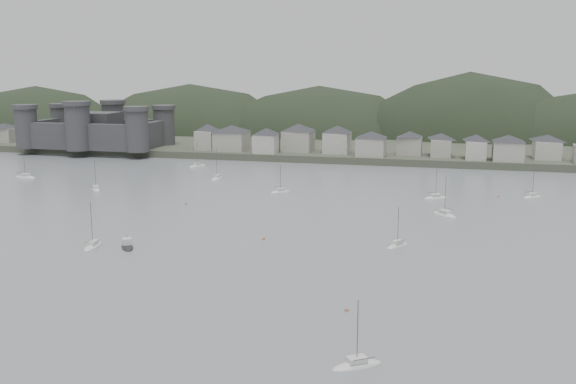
# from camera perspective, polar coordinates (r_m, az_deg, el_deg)

# --- Properties ---
(ground) EXTENTS (900.00, 900.00, 0.00)m
(ground) POSITION_cam_1_polar(r_m,az_deg,el_deg) (112.78, -9.62, -9.98)
(ground) COLOR slate
(ground) RESTS_ON ground
(far_shore_land) EXTENTS (900.00, 250.00, 3.00)m
(far_shore_land) POSITION_cam_1_polar(r_m,az_deg,el_deg) (395.36, 7.95, 5.17)
(far_shore_land) COLOR #383D2D
(far_shore_land) RESTS_ON ground
(forested_ridge) EXTENTS (851.55, 103.94, 102.57)m
(forested_ridge) POSITION_cam_1_polar(r_m,az_deg,el_deg) (371.06, 8.19, 2.81)
(forested_ridge) COLOR black
(forested_ridge) RESTS_ON ground
(castle) EXTENTS (66.00, 43.00, 20.00)m
(castle) POSITION_cam_1_polar(r_m,az_deg,el_deg) (322.07, -16.36, 5.26)
(castle) COLOR #38383B
(castle) RESTS_ON far_shore_land
(waterfront_town) EXTENTS (451.48, 28.46, 12.92)m
(waterfront_town) POSITION_cam_1_polar(r_m,az_deg,el_deg) (281.23, 15.68, 4.07)
(waterfront_town) COLOR #A19D93
(waterfront_town) RESTS_ON far_shore_land
(sailboat_lead) EXTENTS (7.40, 6.20, 10.13)m
(sailboat_lead) POSITION_cam_1_polar(r_m,az_deg,el_deg) (91.60, 6.03, -14.84)
(sailboat_lead) COLOR silver
(sailboat_lead) RESTS_ON ground
(moored_fleet) EXTENTS (259.09, 177.68, 12.42)m
(moored_fleet) POSITION_cam_1_polar(r_m,az_deg,el_deg) (188.00, -7.38, -1.42)
(moored_fleet) COLOR silver
(moored_fleet) RESTS_ON ground
(motor_launch_far) EXTENTS (6.06, 7.33, 3.71)m
(motor_launch_far) POSITION_cam_1_polar(r_m,az_deg,el_deg) (151.14, -13.85, -4.63)
(motor_launch_far) COLOR black
(motor_launch_far) RESTS_ON ground
(mooring_buoys) EXTENTS (190.14, 109.04, 0.70)m
(mooring_buoys) POSITION_cam_1_polar(r_m,az_deg,el_deg) (161.18, 2.28, -3.41)
(mooring_buoys) COLOR #B8643D
(mooring_buoys) RESTS_ON ground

